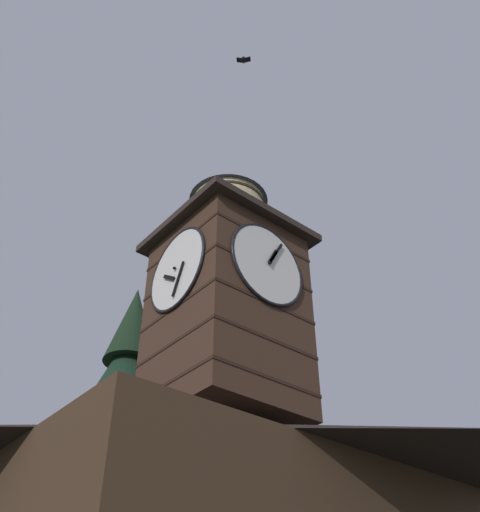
{
  "coord_description": "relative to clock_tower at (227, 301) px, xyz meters",
  "views": [
    {
      "loc": [
        8.81,
        9.28,
        1.28
      ],
      "look_at": [
        -1.68,
        -3.42,
        13.66
      ],
      "focal_mm": 42.14,
      "sensor_mm": 36.0,
      "label": 1
    }
  ],
  "objects": [
    {
      "name": "flying_bird_high",
      "position": [
        1.37,
        2.52,
        8.69
      ],
      "size": [
        0.51,
        0.5,
        0.16
      ],
      "color": "black"
    },
    {
      "name": "pine_tree_behind",
      "position": [
        -0.48,
        -6.89,
        -4.59
      ],
      "size": [
        7.04,
        7.04,
        15.8
      ],
      "color": "#473323",
      "rests_on": "ground_plane"
    },
    {
      "name": "clock_tower",
      "position": [
        0.0,
        0.0,
        0.0
      ],
      "size": [
        4.53,
        4.53,
        9.46
      ],
      "color": "#422B1E",
      "rests_on": "building_main"
    }
  ]
}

